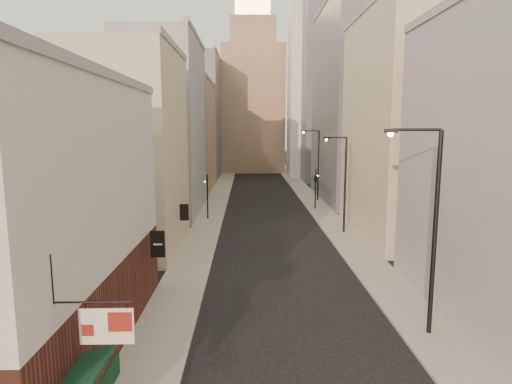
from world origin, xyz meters
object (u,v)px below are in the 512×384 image
Objects in this scene: streetlamp_near at (430,220)px; traffic_light_right at (316,178)px; white_tower at (309,84)px; streetlamp_far at (317,161)px; clock_tower at (253,94)px; traffic_light_left at (207,186)px; streetlamp_mid at (343,179)px.

streetlamp_near is 32.09m from traffic_light_right.
white_tower is 31.84m from streetlamp_far.
clock_tower reaches higher than traffic_light_right.
traffic_light_left is (-13.78, -12.26, -1.81)m from streetlamp_far.
white_tower reaches higher than traffic_light_right.
white_tower is 8.30× the size of traffic_light_left.
clock_tower is 45.29m from streetlamp_far.
traffic_light_left is at bearing -95.87° from clock_tower.
streetlamp_far is at bearing -79.29° from clock_tower.
streetlamp_near reaches higher than traffic_light_left.
white_tower is at bearing 71.09° from streetlamp_mid.
traffic_light_right is at bearing -94.39° from streetlamp_far.
traffic_light_right is at bearing 103.30° from streetlamp_near.
streetlamp_near is 20.13m from streetlamp_mid.
white_tower is 68.94m from streetlamp_near.
clock_tower is 8.98× the size of traffic_light_right.
white_tower is 4.19× the size of streetlamp_near.
clock_tower reaches higher than streetlamp_near.
streetlamp_far is at bearing 73.59° from streetlamp_mid.
streetlamp_mid is 1.83× the size of traffic_light_right.
clock_tower is at bearing 106.14° from streetlamp_far.
traffic_light_right is (6.95, -49.56, -13.74)m from clock_tower.
streetlamp_mid is (-3.41, -47.49, -13.39)m from white_tower.
white_tower is at bearing -51.84° from clock_tower.
streetlamp_far is at bearing -95.71° from white_tower.
streetlamp_mid is at bearing -86.19° from streetlamp_far.
streetlamp_mid is (0.44, 20.12, -0.44)m from streetlamp_near.
streetlamp_mid is 0.95× the size of streetlamp_far.
streetlamp_near is at bearing -106.05° from streetlamp_mid.
traffic_light_left is at bearing -132.93° from streetlamp_far.
streetlamp_mid is (7.59, -61.49, -12.41)m from clock_tower.
streetlamp_far is 18.54m from traffic_light_left.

